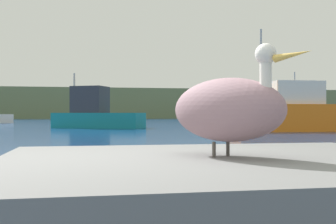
% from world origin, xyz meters
% --- Properties ---
extents(hillside_backdrop, '(140.00, 12.98, 5.72)m').
position_xyz_m(hillside_backdrop, '(0.00, 79.51, 2.86)').
color(hillside_backdrop, '#6B7A51').
rests_on(hillside_backdrop, ground).
extents(pier_dock, '(3.71, 2.90, 0.62)m').
position_xyz_m(pier_dock, '(1.01, -0.36, 0.31)').
color(pier_dock, slate).
rests_on(pier_dock, ground).
extents(pelican, '(1.01, 1.28, 0.89)m').
position_xyz_m(pelican, '(1.02, -0.37, 1.02)').
color(pelican, gray).
rests_on(pelican, pier_dock).
extents(fishing_boat_yellow, '(5.77, 3.17, 5.08)m').
position_xyz_m(fishing_boat_yellow, '(18.28, 35.01, 0.78)').
color(fishing_boat_yellow, yellow).
rests_on(fishing_boat_yellow, ground).
extents(fishing_boat_orange, '(7.94, 2.91, 5.65)m').
position_xyz_m(fishing_boat_orange, '(11.48, 18.03, 1.00)').
color(fishing_boat_orange, orange).
rests_on(fishing_boat_orange, ground).
extents(fishing_boat_teal, '(6.34, 4.52, 3.75)m').
position_xyz_m(fishing_boat_teal, '(0.28, 25.08, 1.01)').
color(fishing_boat_teal, teal).
rests_on(fishing_boat_teal, ground).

